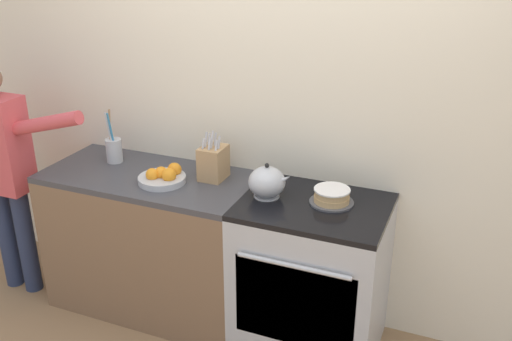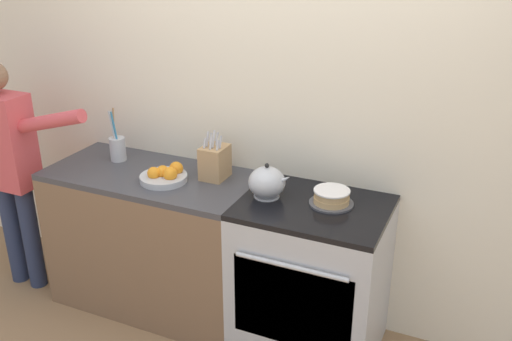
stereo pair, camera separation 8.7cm
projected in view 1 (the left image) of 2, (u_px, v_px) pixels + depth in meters
The scene contains 9 objects.
wall_back at pixel (281, 104), 3.17m from camera, with size 8.00×0.04×2.60m.
counter_cabinet at pixel (153, 241), 3.47m from camera, with size 1.24×0.60×0.89m.
stove_range at pixel (311, 277), 3.12m from camera, with size 0.77×0.63×0.89m.
layer_cake at pixel (332, 196), 2.95m from camera, with size 0.23×0.23×0.08m.
tea_kettle at pixel (267, 182), 3.00m from camera, with size 0.24×0.20×0.19m.
knife_block at pixel (213, 162), 3.22m from camera, with size 0.13×0.16×0.29m.
utensil_crock at pixel (114, 149), 3.45m from camera, with size 0.10×0.10×0.33m.
fruit_bowl at pixel (164, 176), 3.19m from camera, with size 0.27×0.27×0.10m.
person_baker at pixel (3, 163), 3.46m from camera, with size 0.89×0.20×1.49m.
Camera 1 is at (1.04, -2.26, 2.20)m, focal length 40.00 mm.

